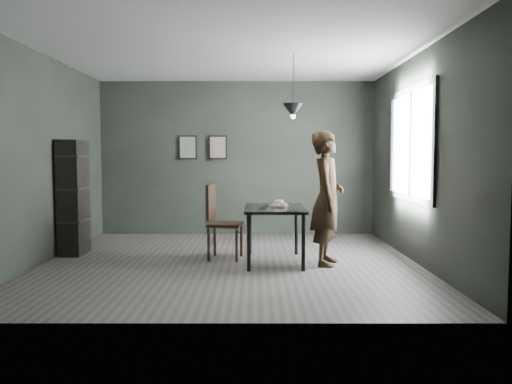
{
  "coord_description": "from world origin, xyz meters",
  "views": [
    {
      "loc": [
        0.35,
        -6.68,
        1.42
      ],
      "look_at": [
        0.35,
        0.05,
        0.95
      ],
      "focal_mm": 35.0,
      "sensor_mm": 36.0,
      "label": 1
    }
  ],
  "objects_px": {
    "pendant_lamp": "(293,110)",
    "woman": "(327,198)",
    "cafe_table": "(275,213)",
    "shelf_unit": "(73,198)",
    "white_plate": "(279,206)",
    "wood_chair": "(219,216)"
  },
  "relations": [
    {
      "from": "white_plate",
      "to": "shelf_unit",
      "type": "height_order",
      "value": "shelf_unit"
    },
    {
      "from": "cafe_table",
      "to": "white_plate",
      "type": "xyz_separation_m",
      "value": [
        0.06,
        0.03,
        0.08
      ]
    },
    {
      "from": "white_plate",
      "to": "pendant_lamp",
      "type": "distance_m",
      "value": 1.31
    },
    {
      "from": "pendant_lamp",
      "to": "woman",
      "type": "bearing_deg",
      "value": -29.54
    },
    {
      "from": "white_plate",
      "to": "shelf_unit",
      "type": "xyz_separation_m",
      "value": [
        -2.98,
        0.54,
        0.08
      ]
    },
    {
      "from": "shelf_unit",
      "to": "white_plate",
      "type": "bearing_deg",
      "value": -11.2
    },
    {
      "from": "cafe_table",
      "to": "pendant_lamp",
      "type": "distance_m",
      "value": 1.41
    },
    {
      "from": "woman",
      "to": "shelf_unit",
      "type": "relative_size",
      "value": 1.06
    },
    {
      "from": "shelf_unit",
      "to": "pendant_lamp",
      "type": "height_order",
      "value": "pendant_lamp"
    },
    {
      "from": "white_plate",
      "to": "woman",
      "type": "xyz_separation_m",
      "value": [
        0.62,
        -0.17,
        0.13
      ]
    },
    {
      "from": "cafe_table",
      "to": "woman",
      "type": "distance_m",
      "value": 0.73
    },
    {
      "from": "cafe_table",
      "to": "woman",
      "type": "bearing_deg",
      "value": -12.13
    },
    {
      "from": "woman",
      "to": "wood_chair",
      "type": "distance_m",
      "value": 1.54
    },
    {
      "from": "white_plate",
      "to": "shelf_unit",
      "type": "relative_size",
      "value": 0.14
    },
    {
      "from": "woman",
      "to": "pendant_lamp",
      "type": "relative_size",
      "value": 2.04
    },
    {
      "from": "cafe_table",
      "to": "shelf_unit",
      "type": "relative_size",
      "value": 0.72
    },
    {
      "from": "white_plate",
      "to": "woman",
      "type": "distance_m",
      "value": 0.66
    },
    {
      "from": "cafe_table",
      "to": "pendant_lamp",
      "type": "xyz_separation_m",
      "value": [
        0.25,
        0.1,
        1.38
      ]
    },
    {
      "from": "cafe_table",
      "to": "shelf_unit",
      "type": "xyz_separation_m",
      "value": [
        -2.92,
        0.57,
        0.16
      ]
    },
    {
      "from": "wood_chair",
      "to": "shelf_unit",
      "type": "relative_size",
      "value": 0.63
    },
    {
      "from": "cafe_table",
      "to": "wood_chair",
      "type": "height_order",
      "value": "wood_chair"
    },
    {
      "from": "white_plate",
      "to": "shelf_unit",
      "type": "bearing_deg",
      "value": 169.65
    }
  ]
}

